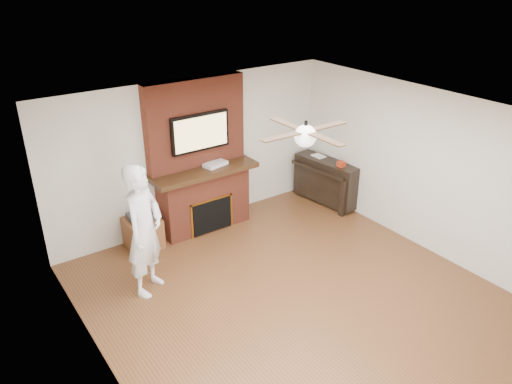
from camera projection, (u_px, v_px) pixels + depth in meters
room_shell at (302, 218)px, 6.15m from camera, size 5.36×5.86×2.86m
fireplace at (201, 171)px, 8.14m from camera, size 1.78×0.64×2.50m
tv at (200, 132)px, 7.82m from camera, size 1.00×0.08×0.60m
ceiling_fan at (305, 135)px, 5.69m from camera, size 1.21×1.21×0.31m
person at (144, 230)px, 6.54m from camera, size 0.81×0.77×1.85m
side_table at (143, 231)px, 7.83m from camera, size 0.51×0.51×0.59m
piano at (326, 180)px, 9.17m from camera, size 0.64×1.32×0.93m
cable_box at (215, 164)px, 8.14m from camera, size 0.42×0.30×0.06m
candle_orange at (197, 231)px, 8.28m from camera, size 0.08×0.08×0.11m
candle_green at (208, 227)px, 8.40m from camera, size 0.07×0.07×0.09m
candle_cream at (213, 225)px, 8.46m from camera, size 0.07×0.07×0.11m
candle_blue at (214, 225)px, 8.49m from camera, size 0.06×0.06×0.08m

